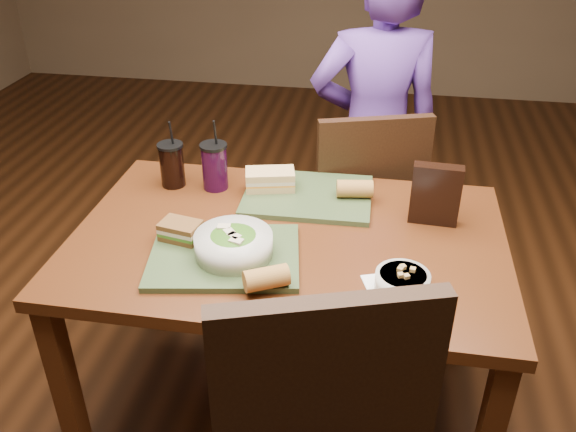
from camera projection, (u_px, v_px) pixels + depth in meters
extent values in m
plane|color=#381C0B|center=(288.00, 409.00, 2.22)|extent=(6.00, 6.00, 0.00)
cube|color=#4C240F|center=(68.00, 397.00, 1.81)|extent=(0.06, 0.06, 0.71)
cube|color=#4C240F|center=(156.00, 255.00, 2.44)|extent=(0.06, 0.06, 0.71)
cube|color=#4C240F|center=(463.00, 286.00, 2.27)|extent=(0.06, 0.06, 0.71)
cube|color=#4C240F|center=(288.00, 241.00, 1.85)|extent=(1.30, 0.85, 0.04)
cube|color=black|center=(326.00, 407.00, 1.22)|extent=(0.45, 0.18, 0.55)
cube|color=black|center=(370.00, 217.00, 2.53)|extent=(0.52, 0.52, 0.04)
cube|color=black|center=(372.00, 181.00, 2.23)|extent=(0.41, 0.16, 0.49)
cube|color=black|center=(321.00, 283.00, 2.52)|extent=(0.04, 0.04, 0.42)
cube|color=black|center=(408.00, 292.00, 2.47)|extent=(0.04, 0.04, 0.42)
cube|color=black|center=(330.00, 237.00, 2.82)|extent=(0.04, 0.04, 0.42)
cube|color=black|center=(408.00, 244.00, 2.77)|extent=(0.04, 0.04, 0.42)
imported|color=#58338C|center=(374.00, 137.00, 2.51)|extent=(0.60, 0.46, 1.48)
cube|color=#354726|center=(225.00, 256.00, 1.73)|extent=(0.47, 0.38, 0.02)
cube|color=#354726|center=(308.00, 196.00, 2.03)|extent=(0.43, 0.33, 0.02)
cylinder|color=silver|center=(234.00, 245.00, 1.71)|extent=(0.22, 0.22, 0.06)
ellipsoid|color=#427219|center=(233.00, 241.00, 1.70)|extent=(0.18, 0.18, 0.05)
cube|color=beige|center=(234.00, 236.00, 1.67)|extent=(0.04, 0.04, 0.01)
cube|color=beige|center=(236.00, 241.00, 1.65)|extent=(0.04, 0.03, 0.01)
cube|color=beige|center=(224.00, 227.00, 1.72)|extent=(0.04, 0.03, 0.01)
cube|color=beige|center=(230.00, 232.00, 1.69)|extent=(0.04, 0.04, 0.01)
cube|color=white|center=(401.00, 292.00, 1.60)|extent=(0.22, 0.22, 0.00)
cylinder|color=silver|center=(402.00, 283.00, 1.58)|extent=(0.14, 0.14, 0.06)
cylinder|color=black|center=(403.00, 276.00, 1.57)|extent=(0.12, 0.12, 0.01)
cube|color=#B28947|center=(413.00, 270.00, 1.58)|extent=(0.02, 0.02, 0.01)
cube|color=#B28947|center=(406.00, 276.00, 1.55)|extent=(0.02, 0.02, 0.01)
cube|color=#B28947|center=(401.00, 275.00, 1.56)|extent=(0.02, 0.02, 0.01)
cube|color=#B28947|center=(400.00, 269.00, 1.58)|extent=(0.02, 0.02, 0.01)
cube|color=#B28947|center=(403.00, 267.00, 1.59)|extent=(0.02, 0.02, 0.01)
cube|color=#593819|center=(181.00, 236.00, 1.79)|extent=(0.13, 0.10, 0.02)
cube|color=#3F721E|center=(181.00, 232.00, 1.78)|extent=(0.13, 0.10, 0.01)
cube|color=beige|center=(180.00, 229.00, 1.78)|extent=(0.13, 0.10, 0.01)
cube|color=#593819|center=(180.00, 225.00, 1.77)|extent=(0.13, 0.10, 0.02)
cube|color=tan|center=(270.00, 185.00, 2.05)|extent=(0.18, 0.12, 0.02)
cube|color=orange|center=(270.00, 181.00, 2.05)|extent=(0.18, 0.12, 0.01)
cube|color=beige|center=(270.00, 179.00, 2.04)|extent=(0.18, 0.12, 0.01)
cube|color=tan|center=(270.00, 174.00, 2.03)|extent=(0.18, 0.12, 0.02)
cylinder|color=#AD7533|center=(266.00, 278.00, 1.58)|extent=(0.13, 0.11, 0.06)
cylinder|color=#AD7533|center=(355.00, 189.00, 1.99)|extent=(0.12, 0.07, 0.06)
cylinder|color=black|center=(172.00, 166.00, 2.08)|extent=(0.08, 0.08, 0.14)
cylinder|color=black|center=(170.00, 145.00, 2.04)|extent=(0.09, 0.09, 0.01)
cylinder|color=black|center=(171.00, 134.00, 2.02)|extent=(0.01, 0.02, 0.09)
cylinder|color=black|center=(215.00, 168.00, 2.06)|extent=(0.09, 0.09, 0.15)
cylinder|color=black|center=(213.00, 146.00, 2.02)|extent=(0.09, 0.09, 0.01)
cylinder|color=black|center=(215.00, 134.00, 2.00)|extent=(0.01, 0.02, 0.10)
cube|color=black|center=(435.00, 195.00, 1.86)|extent=(0.15, 0.05, 0.19)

